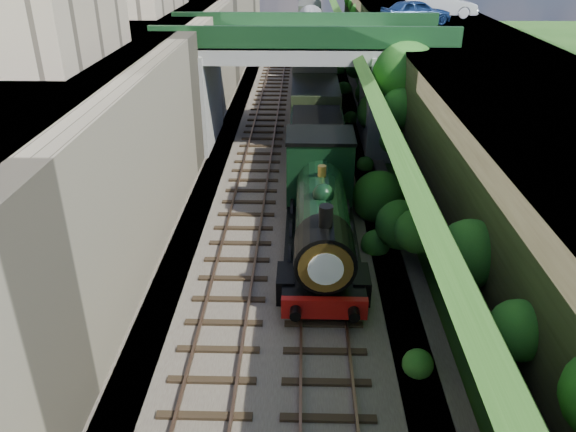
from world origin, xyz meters
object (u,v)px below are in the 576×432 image
object	(u,v)px
car_silver	(441,5)
tree	(407,79)
locomotive	(321,211)
tender	(317,152)
car_blue	(416,12)
road_bridge	(311,76)

from	to	relation	value
car_silver	tree	bearing A→B (deg)	156.15
locomotive	tender	xyz separation A→B (m)	(-0.00, 7.36, -0.27)
car_blue	tender	world-z (taller)	car_blue
road_bridge	tender	distance (m)	6.39
tree	car_silver	xyz separation A→B (m)	(4.07, 11.86, 2.39)
tree	car_blue	bearing A→B (deg)	78.61
car_silver	locomotive	distance (m)	24.36
car_silver	tender	size ratio (longest dim) A/B	0.80
car_blue	tender	size ratio (longest dim) A/B	0.75
road_bridge	tender	size ratio (longest dim) A/B	2.67
car_blue	road_bridge	bearing A→B (deg)	110.31
tree	car_blue	world-z (taller)	car_blue
car_silver	locomotive	world-z (taller)	car_silver
road_bridge	locomotive	size ratio (longest dim) A/B	1.56
car_blue	tender	xyz separation A→B (m)	(-6.39, -11.23, -5.40)
tender	car_silver	bearing A→B (deg)	59.27
car_silver	road_bridge	bearing A→B (deg)	129.57
road_bridge	locomotive	distance (m)	13.44
tree	locomotive	xyz separation A→B (m)	(-4.71, -10.28, -2.75)
tender	car_blue	bearing A→B (deg)	60.36
road_bridge	car_silver	xyz separation A→B (m)	(9.04, 8.88, 2.96)
car_blue	locomotive	bearing A→B (deg)	142.59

